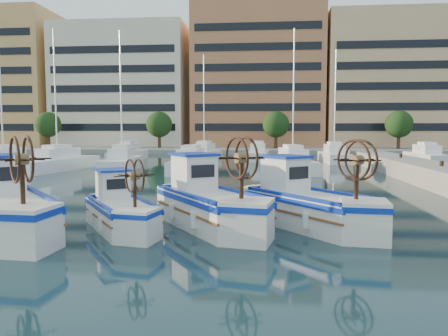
# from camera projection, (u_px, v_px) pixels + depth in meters

# --- Properties ---
(ground) EXTENTS (300.00, 300.00, 0.00)m
(ground) POSITION_uv_depth(u_px,v_px,m) (184.00, 238.00, 13.56)
(ground) COLOR #17363D
(ground) RESTS_ON ground
(waterfront) EXTENTS (180.00, 40.00, 25.60)m
(waterfront) POSITION_uv_depth(u_px,v_px,m) (305.00, 85.00, 76.20)
(waterfront) COLOR gray
(waterfront) RESTS_ON ground
(yacht_marina) EXTENTS (40.44, 22.59, 11.50)m
(yacht_marina) POSITION_uv_depth(u_px,v_px,m) (207.00, 160.00, 41.19)
(yacht_marina) COLOR white
(yacht_marina) RESTS_ON ground
(fishing_boat_a) EXTENTS (4.79, 5.07, 3.21)m
(fishing_boat_a) POSITION_uv_depth(u_px,v_px,m) (10.00, 207.00, 13.96)
(fishing_boat_a) COLOR white
(fishing_boat_a) RESTS_ON ground
(fishing_boat_b) EXTENTS (3.49, 4.07, 2.50)m
(fishing_boat_b) POSITION_uv_depth(u_px,v_px,m) (120.00, 209.00, 14.78)
(fishing_boat_b) COLOR white
(fishing_boat_b) RESTS_ON ground
(fishing_boat_c) EXTENTS (4.45, 5.16, 3.17)m
(fishing_boat_c) POSITION_uv_depth(u_px,v_px,m) (209.00, 202.00, 15.12)
(fishing_boat_c) COLOR white
(fishing_boat_c) RESTS_ON ground
(fishing_boat_d) EXTENTS (4.51, 4.93, 3.08)m
(fishing_boat_d) POSITION_uv_depth(u_px,v_px,m) (307.00, 202.00, 15.10)
(fishing_boat_d) COLOR white
(fishing_boat_d) RESTS_ON ground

